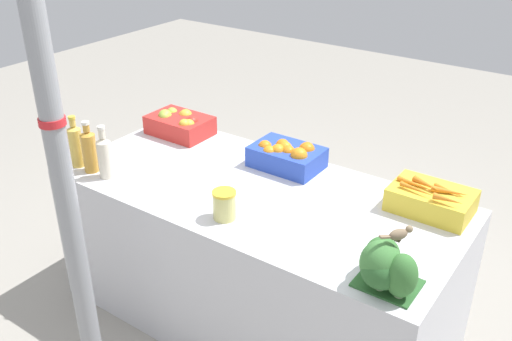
% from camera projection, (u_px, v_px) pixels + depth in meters
% --- Properties ---
extents(ground_plane, '(10.00, 10.00, 0.00)m').
position_uv_depth(ground_plane, '(256.00, 314.00, 3.01)').
color(ground_plane, gray).
extents(market_table, '(1.91, 0.88, 0.76)m').
position_uv_depth(market_table, '(256.00, 256.00, 2.83)').
color(market_table, silver).
rests_on(market_table, ground_plane).
extents(support_pole, '(0.10, 0.10, 2.29)m').
position_uv_depth(support_pole, '(57.00, 149.00, 2.13)').
color(support_pole, gray).
rests_on(support_pole, ground_plane).
extents(apple_crate, '(0.35, 0.24, 0.14)m').
position_uv_depth(apple_crate, '(180.00, 124.00, 3.20)').
color(apple_crate, red).
rests_on(apple_crate, market_table).
extents(orange_crate, '(0.35, 0.24, 0.15)m').
position_uv_depth(orange_crate, '(287.00, 155.00, 2.84)').
color(orange_crate, '#2847B7').
rests_on(orange_crate, market_table).
extents(carrot_crate, '(0.35, 0.24, 0.14)m').
position_uv_depth(carrot_crate, '(431.00, 200.00, 2.46)').
color(carrot_crate, gold).
rests_on(carrot_crate, market_table).
extents(broccoli_pile, '(0.23, 0.23, 0.19)m').
position_uv_depth(broccoli_pile, '(385.00, 265.00, 1.99)').
color(broccoli_pile, '#2D602D').
rests_on(broccoli_pile, market_table).
extents(juice_bottle_golden, '(0.07, 0.07, 0.27)m').
position_uv_depth(juice_bottle_golden, '(76.00, 145.00, 2.83)').
color(juice_bottle_golden, gold).
rests_on(juice_bottle_golden, market_table).
extents(juice_bottle_amber, '(0.07, 0.07, 0.26)m').
position_uv_depth(juice_bottle_amber, '(89.00, 150.00, 2.78)').
color(juice_bottle_amber, gold).
rests_on(juice_bottle_amber, market_table).
extents(juice_bottle_cloudy, '(0.07, 0.07, 0.27)m').
position_uv_depth(juice_bottle_cloudy, '(105.00, 156.00, 2.72)').
color(juice_bottle_cloudy, beige).
rests_on(juice_bottle_cloudy, market_table).
extents(pickle_jar, '(0.10, 0.10, 0.13)m').
position_uv_depth(pickle_jar, '(224.00, 205.00, 2.41)').
color(pickle_jar, '#D1CC75').
rests_on(pickle_jar, market_table).
extents(sparrow_bird, '(0.08, 0.12, 0.05)m').
position_uv_depth(sparrow_bird, '(400.00, 234.00, 1.94)').
color(sparrow_bird, '#4C3D2D').
rests_on(sparrow_bird, broccoli_pile).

